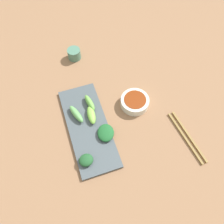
{
  "coord_description": "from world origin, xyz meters",
  "views": [
    {
      "loc": [
        0.11,
        0.45,
        0.87
      ],
      "look_at": [
        -0.04,
        0.01,
        0.05
      ],
      "focal_mm": 38.86,
      "sensor_mm": 36.0,
      "label": 1
    }
  ],
  "objects_px": {
    "sauce_bowl": "(135,102)",
    "tea_cup": "(74,54)",
    "serving_plate": "(88,127)",
    "chopsticks": "(187,137)"
  },
  "relations": [
    {
      "from": "sauce_bowl",
      "to": "tea_cup",
      "type": "bearing_deg",
      "value": -62.55
    },
    {
      "from": "sauce_bowl",
      "to": "tea_cup",
      "type": "height_order",
      "value": "tea_cup"
    },
    {
      "from": "serving_plate",
      "to": "tea_cup",
      "type": "relative_size",
      "value": 6.57
    },
    {
      "from": "chopsticks",
      "to": "tea_cup",
      "type": "xyz_separation_m",
      "value": [
        0.3,
        -0.53,
        0.02
      ]
    },
    {
      "from": "chopsticks",
      "to": "tea_cup",
      "type": "bearing_deg",
      "value": -66.47
    },
    {
      "from": "sauce_bowl",
      "to": "serving_plate",
      "type": "height_order",
      "value": "sauce_bowl"
    },
    {
      "from": "sauce_bowl",
      "to": "serving_plate",
      "type": "relative_size",
      "value": 0.3
    },
    {
      "from": "serving_plate",
      "to": "chopsticks",
      "type": "height_order",
      "value": "serving_plate"
    },
    {
      "from": "sauce_bowl",
      "to": "chopsticks",
      "type": "xyz_separation_m",
      "value": [
        -0.14,
        0.2,
        -0.02
      ]
    },
    {
      "from": "serving_plate",
      "to": "tea_cup",
      "type": "distance_m",
      "value": 0.37
    }
  ]
}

